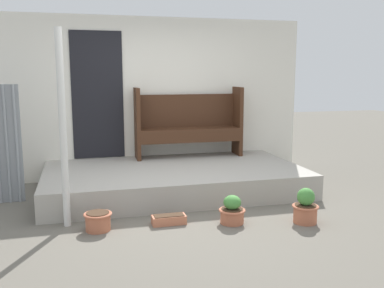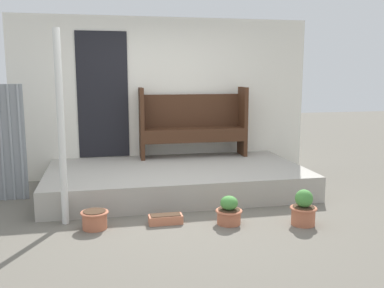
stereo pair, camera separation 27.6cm
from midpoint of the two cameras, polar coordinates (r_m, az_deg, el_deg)
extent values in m
plane|color=#666056|center=(5.37, -0.12, -9.16)|extent=(24.00, 24.00, 0.00)
cube|color=#A8A399|center=(6.29, -0.87, -4.70)|extent=(3.67, 2.01, 0.35)
cube|color=white|center=(7.12, -2.50, 6.15)|extent=(4.87, 0.06, 2.60)
cube|color=black|center=(6.99, -10.69, 6.41)|extent=(0.80, 0.02, 2.00)
cylinder|color=gray|center=(6.18, -22.92, 0.07)|extent=(0.04, 0.04, 1.57)
cylinder|color=gray|center=(6.15, -21.81, 0.11)|extent=(0.04, 0.04, 1.57)
cylinder|color=gray|center=(6.13, -20.69, 0.15)|extent=(0.04, 0.04, 1.57)
cylinder|color=silver|center=(4.92, -15.53, 1.92)|extent=(0.08, 0.08, 2.19)
cube|color=#422616|center=(6.84, -5.59, 2.73)|extent=(0.07, 0.40, 1.13)
cube|color=#422616|center=(7.19, 7.86, 3.02)|extent=(0.07, 0.40, 1.13)
cube|color=#422616|center=(6.98, 1.30, 1.97)|extent=(1.62, 0.43, 0.04)
cube|color=#422616|center=(6.81, 1.63, 0.88)|extent=(1.62, 0.06, 0.17)
cube|color=#422616|center=(7.12, 1.00, 4.47)|extent=(1.62, 0.07, 0.54)
cylinder|color=#B76647|center=(4.91, -11.26, -9.92)|extent=(0.27, 0.27, 0.20)
torus|color=#B76647|center=(4.88, -11.29, -8.97)|extent=(0.31, 0.31, 0.02)
cylinder|color=#422D1E|center=(4.88, -11.30, -8.79)|extent=(0.25, 0.25, 0.01)
cylinder|color=#B76647|center=(5.00, 6.54, -9.63)|extent=(0.27, 0.27, 0.17)
torus|color=#B76647|center=(4.98, 6.55, -8.86)|extent=(0.31, 0.31, 0.02)
cylinder|color=#422D1E|center=(4.97, 6.55, -8.68)|extent=(0.25, 0.25, 0.01)
ellipsoid|color=#478C3D|center=(4.95, 6.57, -7.82)|extent=(0.20, 0.20, 0.16)
cylinder|color=#B76647|center=(5.13, 16.13, -9.20)|extent=(0.27, 0.27, 0.21)
torus|color=#B76647|center=(5.11, 16.17, -8.23)|extent=(0.31, 0.31, 0.02)
cylinder|color=#422D1E|center=(5.10, 16.18, -8.05)|extent=(0.25, 0.25, 0.01)
ellipsoid|color=#478C3D|center=(5.07, 16.23, -6.99)|extent=(0.20, 0.20, 0.21)
cube|color=#C67251|center=(4.99, -1.94, -10.01)|extent=(0.39, 0.17, 0.10)
cube|color=#422D1E|center=(4.97, -1.95, -9.42)|extent=(0.34, 0.14, 0.01)
camera|label=1|loc=(0.14, -88.58, 0.24)|focal=40.00mm
camera|label=2|loc=(0.14, 91.42, -0.24)|focal=40.00mm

